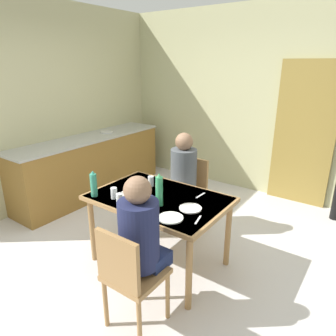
{
  "coord_description": "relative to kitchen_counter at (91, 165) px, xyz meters",
  "views": [
    {
      "loc": [
        1.82,
        -2.12,
        1.96
      ],
      "look_at": [
        0.2,
        0.14,
        0.98
      ],
      "focal_mm": 32.51,
      "sensor_mm": 36.0,
      "label": 1
    }
  ],
  "objects": [
    {
      "name": "ground_plane",
      "position": [
        1.74,
        -0.8,
        -0.45
      ],
      "size": [
        6.29,
        6.29,
        0.0
      ],
      "primitive_type": "plane",
      "color": "silver"
    },
    {
      "name": "wall_back",
      "position": [
        1.74,
        1.62,
        0.93
      ],
      "size": [
        4.34,
        0.1,
        2.76
      ],
      "primitive_type": "cube",
      "color": "#B1B082",
      "rests_on": "ground_plane"
    },
    {
      "name": "wall_left",
      "position": [
        -0.33,
        -0.19,
        0.93
      ],
      "size": [
        0.1,
        3.63,
        2.76
      ],
      "primitive_type": "cube",
      "color": "tan",
      "rests_on": "ground_plane"
    },
    {
      "name": "door_wooden",
      "position": [
        2.68,
        1.54,
        0.55
      ],
      "size": [
        0.8,
        0.05,
        2.0
      ],
      "primitive_type": "cube",
      "color": "olive",
      "rests_on": "ground_plane"
    },
    {
      "name": "kitchen_counter",
      "position": [
        0.0,
        0.0,
        0.0
      ],
      "size": [
        0.61,
        2.51,
        0.91
      ],
      "color": "brown",
      "rests_on": "ground_plane"
    },
    {
      "name": "dining_table",
      "position": [
        1.94,
        -0.8,
        0.21
      ],
      "size": [
        1.29,
        0.87,
        0.73
      ],
      "color": "#997042",
      "rests_on": "ground_plane"
    },
    {
      "name": "chair_near_diner",
      "position": [
        2.26,
        -1.59,
        0.05
      ],
      "size": [
        0.4,
        0.4,
        0.87
      ],
      "color": "#997042",
      "rests_on": "ground_plane"
    },
    {
      "name": "chair_far_diner",
      "position": [
        1.79,
        -0.02,
        0.05
      ],
      "size": [
        0.4,
        0.4,
        0.87
      ],
      "rotation": [
        0.0,
        0.0,
        3.14
      ],
      "color": "#997042",
      "rests_on": "ground_plane"
    },
    {
      "name": "person_near_diner",
      "position": [
        2.26,
        -1.45,
        0.33
      ],
      "size": [
        0.3,
        0.37,
        0.77
      ],
      "color": "navy",
      "rests_on": "ground_plane"
    },
    {
      "name": "person_far_diner",
      "position": [
        1.79,
        -0.15,
        0.33
      ],
      "size": [
        0.3,
        0.37,
        0.77
      ],
      "rotation": [
        0.0,
        0.0,
        3.14
      ],
      "color": "#514D55",
      "rests_on": "ground_plane"
    },
    {
      "name": "water_bottle_green_near",
      "position": [
        2.05,
        -0.94,
        0.43
      ],
      "size": [
        0.07,
        0.07,
        0.31
      ],
      "color": "#34975E",
      "rests_on": "dining_table"
    },
    {
      "name": "water_bottle_green_far",
      "position": [
        1.42,
        -1.15,
        0.4
      ],
      "size": [
        0.07,
        0.07,
        0.26
      ],
      "color": "#328E70",
      "rests_on": "dining_table"
    },
    {
      "name": "serving_bowl_center",
      "position": [
        1.73,
        -0.98,
        0.31
      ],
      "size": [
        0.17,
        0.17,
        0.05
      ],
      "primitive_type": "cylinder",
      "color": "silver",
      "rests_on": "dining_table"
    },
    {
      "name": "dinner_plate_near_left",
      "position": [
        2.27,
        -1.09,
        0.29
      ],
      "size": [
        0.21,
        0.21,
        0.01
      ],
      "primitive_type": "cylinder",
      "color": "white",
      "rests_on": "dining_table"
    },
    {
      "name": "dinner_plate_near_right",
      "position": [
        2.31,
        -0.84,
        0.29
      ],
      "size": [
        0.2,
        0.2,
        0.01
      ],
      "primitive_type": "cylinder",
      "color": "white",
      "rests_on": "dining_table"
    },
    {
      "name": "drinking_glass_by_near_diner",
      "position": [
        1.7,
        -0.64,
        0.34
      ],
      "size": [
        0.06,
        0.06,
        0.11
      ],
      "primitive_type": "cylinder",
      "color": "silver",
      "rests_on": "dining_table"
    },
    {
      "name": "drinking_glass_by_far_diner",
      "position": [
        1.61,
        -1.08,
        0.34
      ],
      "size": [
        0.06,
        0.06,
        0.11
      ],
      "primitive_type": "cylinder",
      "color": "silver",
      "rests_on": "dining_table"
    },
    {
      "name": "drinking_glass_spare_center",
      "position": [
        1.73,
        -1.14,
        0.33
      ],
      "size": [
        0.06,
        0.06,
        0.1
      ],
      "primitive_type": "cylinder",
      "color": "silver",
      "rests_on": "dining_table"
    },
    {
      "name": "bread_plate_sliced",
      "position": [
        1.61,
        -0.79,
        0.29
      ],
      "size": [
        0.19,
        0.19,
        0.02
      ],
      "primitive_type": "cylinder",
      "color": "#DBB77A",
      "rests_on": "dining_table"
    },
    {
      "name": "cutlery_knife_near",
      "position": [
        2.47,
        -0.98,
        0.29
      ],
      "size": [
        0.05,
        0.15,
        0.0
      ],
      "primitive_type": "cube",
      "rotation": [
        0.0,
        0.0,
        4.94
      ],
      "color": "silver",
      "rests_on": "dining_table"
    },
    {
      "name": "cutlery_fork_near",
      "position": [
        2.25,
        -0.54,
        0.29
      ],
      "size": [
        0.02,
        0.15,
        0.0
      ],
      "primitive_type": "cube",
      "rotation": [
        0.0,
        0.0,
        1.53
      ],
      "color": "silver",
      "rests_on": "dining_table"
    }
  ]
}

